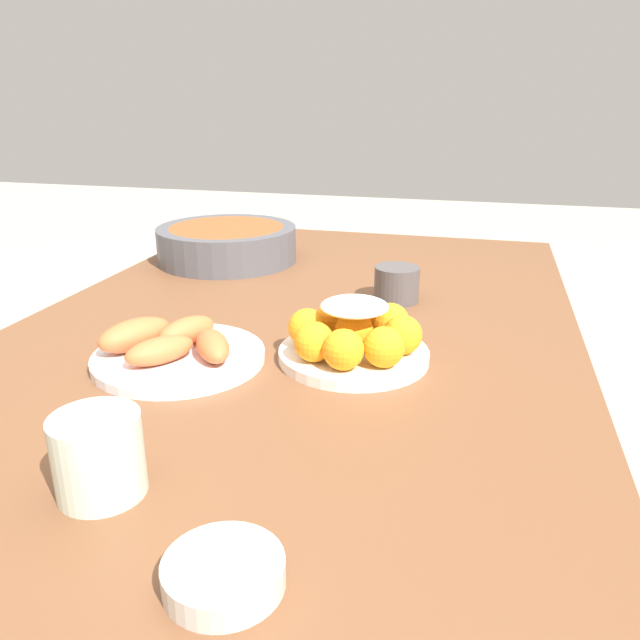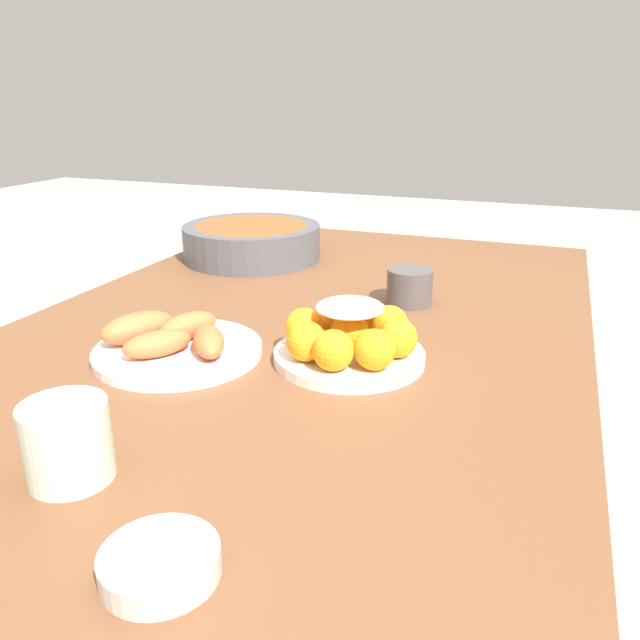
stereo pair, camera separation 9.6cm
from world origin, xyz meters
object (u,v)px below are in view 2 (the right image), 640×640
Objects in this scene: serving_bowl at (252,241)px; sauce_bowl at (160,562)px; dining_table at (295,377)px; seafood_platter at (173,343)px; cake_plate at (350,338)px; cup_far at (67,442)px; cup_near at (409,287)px.

serving_bowl is 1.03m from sauce_bowl.
dining_table is 0.49m from serving_bowl.
sauce_bowl is at bearing -148.07° from seafood_platter.
cake_plate reaches higher than dining_table.
dining_table is 0.58m from sauce_bowl.
seafood_platter is at bearing 14.46° from cup_far.
cup_far reaches higher than serving_bowl.
serving_bowl is at bearing 14.73° from cup_far.
cup_near is (0.20, -0.15, 0.12)m from dining_table.
cake_plate is (-0.09, -0.13, 0.12)m from dining_table.
dining_table is 0.23m from seafood_platter.
serving_bowl reaches higher than cup_near.
cup_far is (-0.31, -0.08, 0.02)m from seafood_platter.
cup_near is (0.75, -0.03, 0.02)m from sauce_bowl.
cup_near is 0.96× the size of cup_far.
cake_plate is at bearing -24.61° from cup_far.
seafood_platter is (-0.56, -0.15, -0.02)m from serving_bowl.
cake_plate is at bearing -125.39° from dining_table.
serving_bowl reaches higher than seafood_platter.
cake_plate is 0.63m from serving_bowl.
cake_plate is at bearing 175.93° from cup_near.
dining_table is 17.72× the size of cup_far.
serving_bowl is (0.39, 0.27, 0.13)m from dining_table.
cup_near is at bearing -16.27° from cup_far.
dining_table is at bearing 54.61° from cake_plate.
cup_far is (-0.67, 0.20, 0.01)m from cup_near.
cup_far is at bearing 62.80° from sauce_bowl.
sauce_bowl is 0.46m from seafood_platter.
cup_far reaches higher than dining_table.
cake_plate reaches higher than sauce_bowl.
sauce_bowl is at bearing 177.71° from cup_near.
sauce_bowl is (-0.47, 0.01, -0.02)m from cake_plate.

